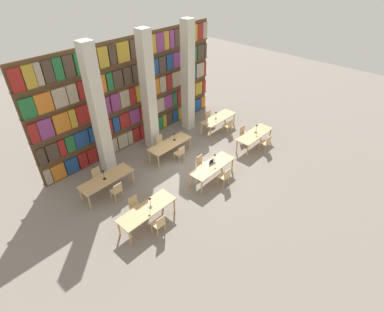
% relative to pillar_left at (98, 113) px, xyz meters
% --- Properties ---
extents(ground_plane, '(40.00, 40.00, 0.00)m').
position_rel_pillar_left_xyz_m(ground_plane, '(2.79, -2.74, -3.00)').
color(ground_plane, gray).
extents(bookshelf_bank, '(11.02, 0.35, 5.50)m').
position_rel_pillar_left_xyz_m(bookshelf_bank, '(2.80, 1.06, -0.30)').
color(bookshelf_bank, brown).
rests_on(bookshelf_bank, ground_plane).
extents(pillar_left, '(0.54, 0.54, 6.00)m').
position_rel_pillar_left_xyz_m(pillar_left, '(0.00, 0.00, 0.00)').
color(pillar_left, beige).
rests_on(pillar_left, ground_plane).
extents(pillar_center, '(0.54, 0.54, 6.00)m').
position_rel_pillar_left_xyz_m(pillar_center, '(2.79, 0.00, 0.00)').
color(pillar_center, beige).
rests_on(pillar_center, ground_plane).
extents(pillar_right, '(0.54, 0.54, 6.00)m').
position_rel_pillar_left_xyz_m(pillar_right, '(5.59, 0.00, 0.00)').
color(pillar_right, beige).
rests_on(pillar_right, ground_plane).
extents(reading_table_0, '(2.37, 0.82, 0.75)m').
position_rel_pillar_left_xyz_m(reading_table_0, '(-0.98, -4.03, -2.32)').
color(reading_table_0, tan).
rests_on(reading_table_0, ground_plane).
extents(chair_0, '(0.42, 0.40, 0.89)m').
position_rel_pillar_left_xyz_m(chair_0, '(-1.01, -4.73, -2.52)').
color(chair_0, tan).
rests_on(chair_0, ground_plane).
extents(chair_1, '(0.42, 0.40, 0.89)m').
position_rel_pillar_left_xyz_m(chair_1, '(-1.01, -3.34, -2.52)').
color(chair_1, tan).
rests_on(chair_1, ground_plane).
extents(desk_lamp_0, '(0.14, 0.14, 0.50)m').
position_rel_pillar_left_xyz_m(desk_lamp_0, '(-0.83, -4.07, -1.91)').
color(desk_lamp_0, black).
rests_on(desk_lamp_0, reading_table_0).
extents(reading_table_1, '(2.37, 0.82, 0.75)m').
position_rel_pillar_left_xyz_m(reading_table_1, '(2.80, -4.12, -2.32)').
color(reading_table_1, tan).
rests_on(reading_table_1, ground_plane).
extents(chair_2, '(0.42, 0.40, 0.89)m').
position_rel_pillar_left_xyz_m(chair_2, '(2.83, -4.82, -2.52)').
color(chair_2, tan).
rests_on(chair_2, ground_plane).
extents(chair_3, '(0.42, 0.40, 0.89)m').
position_rel_pillar_left_xyz_m(chair_3, '(2.83, -3.43, -2.52)').
color(chair_3, tan).
rests_on(chair_3, ground_plane).
extents(desk_lamp_1, '(0.14, 0.14, 0.50)m').
position_rel_pillar_left_xyz_m(desk_lamp_1, '(3.00, -4.08, -1.91)').
color(desk_lamp_1, black).
rests_on(desk_lamp_1, reading_table_1).
extents(laptop, '(0.32, 0.22, 0.21)m').
position_rel_pillar_left_xyz_m(laptop, '(2.88, -3.91, -2.21)').
color(laptop, silver).
rests_on(laptop, reading_table_1).
extents(reading_table_2, '(2.37, 0.82, 0.75)m').
position_rel_pillar_left_xyz_m(reading_table_2, '(6.45, -4.01, -2.32)').
color(reading_table_2, tan).
rests_on(reading_table_2, ground_plane).
extents(chair_4, '(0.42, 0.40, 0.89)m').
position_rel_pillar_left_xyz_m(chair_4, '(6.49, -4.70, -2.52)').
color(chair_4, tan).
rests_on(chair_4, ground_plane).
extents(chair_5, '(0.42, 0.40, 0.89)m').
position_rel_pillar_left_xyz_m(chair_5, '(6.49, -3.32, -2.52)').
color(chair_5, tan).
rests_on(chair_5, ground_plane).
extents(desk_lamp_2, '(0.14, 0.14, 0.48)m').
position_rel_pillar_left_xyz_m(desk_lamp_2, '(6.59, -3.98, -1.92)').
color(desk_lamp_2, black).
rests_on(desk_lamp_2, reading_table_2).
extents(reading_table_3, '(2.37, 0.82, 0.75)m').
position_rel_pillar_left_xyz_m(reading_table_3, '(-0.97, -1.36, -2.32)').
color(reading_table_3, tan).
rests_on(reading_table_3, ground_plane).
extents(chair_6, '(0.42, 0.40, 0.89)m').
position_rel_pillar_left_xyz_m(chair_6, '(-0.97, -2.06, -2.52)').
color(chair_6, tan).
rests_on(chair_6, ground_plane).
extents(chair_7, '(0.42, 0.40, 0.89)m').
position_rel_pillar_left_xyz_m(chair_7, '(-0.97, -0.67, -2.52)').
color(chair_7, tan).
rests_on(chair_7, ground_plane).
extents(desk_lamp_3, '(0.14, 0.14, 0.46)m').
position_rel_pillar_left_xyz_m(desk_lamp_3, '(-1.04, -1.36, -1.94)').
color(desk_lamp_3, black).
rests_on(desk_lamp_3, reading_table_3).
extents(reading_table_4, '(2.37, 0.82, 0.75)m').
position_rel_pillar_left_xyz_m(reading_table_4, '(2.79, -1.38, -2.32)').
color(reading_table_4, tan).
rests_on(reading_table_4, ground_plane).
extents(chair_8, '(0.42, 0.40, 0.89)m').
position_rel_pillar_left_xyz_m(chair_8, '(2.78, -2.07, -2.52)').
color(chair_8, tan).
rests_on(chair_8, ground_plane).
extents(chair_9, '(0.42, 0.40, 0.89)m').
position_rel_pillar_left_xyz_m(chair_9, '(2.78, -0.69, -2.52)').
color(chair_9, tan).
rests_on(chair_9, ground_plane).
extents(desk_lamp_4, '(0.14, 0.14, 0.43)m').
position_rel_pillar_left_xyz_m(desk_lamp_4, '(3.15, -1.33, -1.96)').
color(desk_lamp_4, black).
rests_on(desk_lamp_4, reading_table_4).
extents(reading_table_5, '(2.37, 0.82, 0.75)m').
position_rel_pillar_left_xyz_m(reading_table_5, '(6.57, -1.48, -2.32)').
color(reading_table_5, tan).
rests_on(reading_table_5, ground_plane).
extents(chair_10, '(0.42, 0.40, 0.89)m').
position_rel_pillar_left_xyz_m(chair_10, '(6.62, -2.17, -2.52)').
color(chair_10, tan).
rests_on(chair_10, ground_plane).
extents(chair_11, '(0.42, 0.40, 0.89)m').
position_rel_pillar_left_xyz_m(chair_11, '(6.62, -0.78, -2.52)').
color(chair_11, tan).
rests_on(chair_11, ground_plane).
extents(desk_lamp_5, '(0.14, 0.14, 0.46)m').
position_rel_pillar_left_xyz_m(desk_lamp_5, '(6.35, -1.45, -1.94)').
color(desk_lamp_5, black).
rests_on(desk_lamp_5, reading_table_5).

